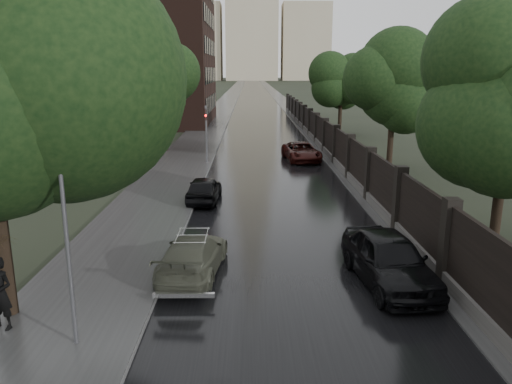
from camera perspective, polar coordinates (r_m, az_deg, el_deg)
name	(u,v)px	position (r m, az deg, el deg)	size (l,w,h in m)	color
road	(253,86)	(199.13, -0.33, 12.00)	(8.00, 420.00, 0.02)	black
sidewalk_left	(238,86)	(199.18, -2.10, 12.01)	(4.00, 420.00, 0.16)	#2D2D2D
verge_right	(267,86)	(199.24, 1.28, 12.01)	(3.00, 420.00, 0.08)	#2D2D2D
fence_right	(322,136)	(41.81, 7.50, 6.35)	(0.45, 75.72, 2.70)	#383533
tree_left_far	(162,85)	(39.61, -10.64, 11.97)	(4.25, 4.25, 7.39)	black
tree_right_a	(509,112)	(19.23, 26.92, 8.14)	(4.08, 4.08, 7.01)	black
tree_right_b	(394,93)	(32.29, 15.45, 10.83)	(4.08, 4.08, 7.01)	black
tree_right_c	(341,85)	(49.83, 9.71, 12.01)	(4.08, 4.08, 7.01)	black
lamp_post	(67,241)	(11.87, -20.81, -5.23)	(0.25, 0.12, 5.11)	#59595E
traffic_light	(206,129)	(34.38, -5.70, 7.14)	(0.16, 0.32, 4.00)	#59595E
brick_building	(107,37)	(63.36, -16.67, 16.57)	(24.00, 18.00, 20.00)	black
stalinist_tower	(252,13)	(310.68, -0.49, 19.74)	(92.00, 30.00, 159.00)	tan
volga_sedan	(193,255)	(16.11, -7.24, -7.17)	(1.74, 4.28, 1.24)	#474A3B
hatchback_left	(204,189)	(24.69, -5.96, 0.35)	(1.51, 3.76, 1.28)	black
car_right_near	(389,259)	(15.69, 14.97, -7.44)	(1.88, 4.68, 1.60)	black
car_right_far	(301,152)	(35.88, 5.21, 4.62)	(2.19, 4.75, 1.32)	black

